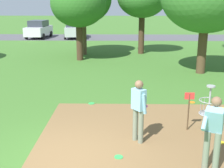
{
  "coord_description": "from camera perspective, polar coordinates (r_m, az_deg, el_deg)",
  "views": [
    {
      "loc": [
        1.29,
        -6.25,
        3.63
      ],
      "look_at": [
        1.1,
        3.22,
        1.0
      ],
      "focal_mm": 47.16,
      "sensor_mm": 36.0,
      "label": 1
    }
  ],
  "objects": [
    {
      "name": "player_throwing",
      "position": [
        6.8,
        19.12,
        -8.25
      ],
      "size": [
        0.87,
        0.89,
        1.71
      ],
      "color": "slate",
      "rests_on": "ground"
    },
    {
      "name": "parked_car_leftmost",
      "position": [
        32.52,
        -14.03,
        10.29
      ],
      "size": [
        2.23,
        4.33,
        1.84
      ],
      "color": "silver",
      "rests_on": "ground"
    },
    {
      "name": "frisbee_far_left",
      "position": [
        11.48,
        15.24,
        -3.43
      ],
      "size": [
        0.23,
        0.23,
        0.02
      ],
      "primitive_type": "cylinder",
      "color": "orange",
      "rests_on": "ground"
    },
    {
      "name": "tree_far_left",
      "position": [
        19.09,
        -6.52,
        15.2
      ],
      "size": [
        3.48,
        3.48,
        5.06
      ],
      "color": "#422D1E",
      "rests_on": "ground"
    },
    {
      "name": "ground_plane",
      "position": [
        7.34,
        -9.44,
        -14.33
      ],
      "size": [
        160.0,
        160.0,
        0.0
      ],
      "primitive_type": "plane",
      "color": "#3D6B28"
    },
    {
      "name": "disc_golf_basket",
      "position": [
        8.84,
        17.91,
        -4.24
      ],
      "size": [
        0.98,
        0.58,
        1.39
      ],
      "color": "#9E9EA3",
      "rests_on": "ground"
    },
    {
      "name": "frisbee_scattered_a",
      "position": [
        10.97,
        -4.01,
        -3.78
      ],
      "size": [
        0.24,
        0.24,
        0.02
      ],
      "primitive_type": "cylinder",
      "color": "green",
      "rests_on": "ground"
    },
    {
      "name": "dirt_tee_pad",
      "position": [
        8.8,
        7.07,
        -8.94
      ],
      "size": [
        6.19,
        4.67,
        0.01
      ],
      "primitive_type": "cube",
      "color": "brown",
      "rests_on": "ground"
    },
    {
      "name": "parked_car_center_left",
      "position": [
        31.79,
        -7.33,
        10.51
      ],
      "size": [
        2.31,
        4.37,
        1.84
      ],
      "color": "#B2B7BC",
      "rests_on": "ground"
    },
    {
      "name": "frisbee_by_tee",
      "position": [
        7.35,
        1.3,
        -13.97
      ],
      "size": [
        0.21,
        0.21,
        0.02
      ],
      "primitive_type": "cylinder",
      "color": "green",
      "rests_on": "ground"
    },
    {
      "name": "player_waiting_left",
      "position": [
        7.77,
        5.18,
        -4.59
      ],
      "size": [
        0.45,
        0.47,
        1.71
      ],
      "color": "slate",
      "rests_on": "ground"
    },
    {
      "name": "parking_lot_strip",
      "position": [
        32.23,
        -1.15,
        9.05
      ],
      "size": [
        36.0,
        6.0,
        0.01
      ],
      "primitive_type": "cube",
      "color": "#4C4C51",
      "rests_on": "ground"
    },
    {
      "name": "frisbee_mid_grass",
      "position": [
        8.55,
        20.29,
        -10.58
      ],
      "size": [
        0.2,
        0.2,
        0.02
      ],
      "primitive_type": "cylinder",
      "color": "gold",
      "rests_on": "ground"
    }
  ]
}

